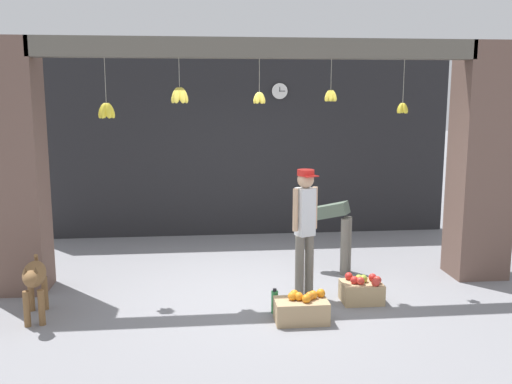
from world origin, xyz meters
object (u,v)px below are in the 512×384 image
dog (34,278)px  wall_clock (280,91)px  worker_stooping (332,224)px  shopkeeper (305,224)px  fruit_crate_apples (362,290)px  water_bottle (275,302)px  fruit_crate_oranges (302,309)px

dog → wall_clock: 5.23m
worker_stooping → shopkeeper: bearing=-178.4°
fruit_crate_apples → water_bottle: fruit_crate_apples is taller
worker_stooping → wall_clock: wall_clock is taller
wall_clock → fruit_crate_apples: bearing=-81.6°
wall_clock → dog: bearing=-131.9°
fruit_crate_apples → wall_clock: bearing=98.4°
fruit_crate_apples → wall_clock: size_ratio=1.67×
dog → shopkeeper: bearing=87.3°
dog → water_bottle: 2.67m
dog → worker_stooping: worker_stooping is taller
fruit_crate_apples → fruit_crate_oranges: bearing=-147.9°
dog → wall_clock: (3.22, 3.59, 2.03)m
shopkeeper → water_bottle: size_ratio=5.49×
shopkeeper → worker_stooping: size_ratio=1.54×
wall_clock → worker_stooping: bearing=-79.2°
fruit_crate_apples → water_bottle: size_ratio=1.65×
dog → shopkeeper: shopkeeper is taller
shopkeeper → water_bottle: 1.02m
dog → shopkeeper: size_ratio=0.57×
shopkeeper → wall_clock: (0.14, 3.19, 1.59)m
fruit_crate_oranges → water_bottle: size_ratio=2.01×
wall_clock → shopkeeper: bearing=-92.5°
fruit_crate_oranges → wall_clock: bearing=85.5°
dog → fruit_crate_oranges: size_ratio=1.56×
fruit_crate_apples → water_bottle: (-1.08, -0.24, -0.01)m
dog → worker_stooping: (3.64, 1.37, 0.21)m
fruit_crate_oranges → water_bottle: (-0.26, 0.27, -0.01)m
dog → fruit_crate_apples: 3.74m
fruit_crate_oranges → dog: bearing=172.7°
shopkeeper → worker_stooping: (0.56, 0.97, -0.24)m
shopkeeper → fruit_crate_oranges: (-0.17, -0.77, -0.77)m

